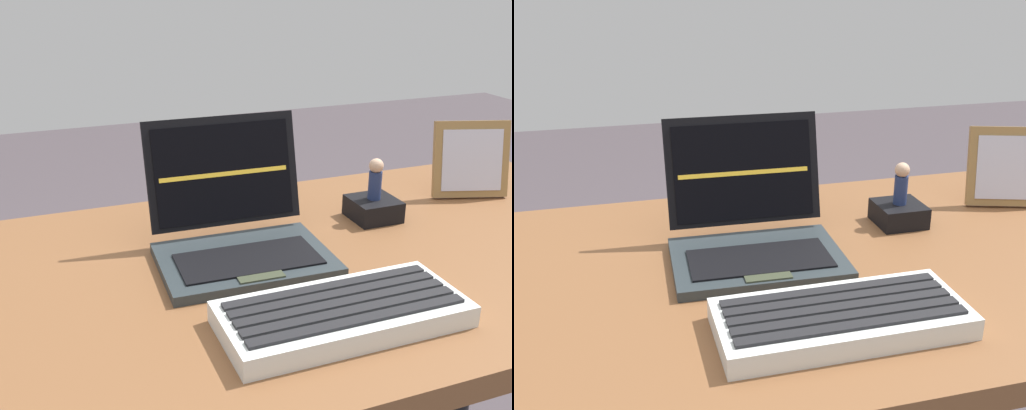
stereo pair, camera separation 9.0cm
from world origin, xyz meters
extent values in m
cube|color=brown|center=(0.00, 0.00, 0.73)|extent=(1.61, 0.66, 0.04)
cylinder|color=black|center=(0.74, 0.27, 0.36)|extent=(0.06, 0.06, 0.72)
cube|color=#293135|center=(0.06, 0.02, 0.76)|extent=(0.26, 0.19, 0.02)
cube|color=black|center=(0.06, 0.00, 0.77)|extent=(0.21, 0.11, 0.00)
cube|color=#363C2A|center=(0.06, -0.05, 0.77)|extent=(0.07, 0.03, 0.00)
cube|color=black|center=(0.07, 0.13, 0.87)|extent=(0.25, 0.06, 0.17)
cube|color=black|center=(0.07, 0.12, 0.86)|extent=(0.22, 0.05, 0.15)
cube|color=yellow|center=(0.07, 0.12, 0.86)|extent=(0.21, 0.01, 0.01)
cube|color=silver|center=(0.12, -0.18, 0.77)|extent=(0.31, 0.13, 0.03)
cube|color=black|center=(0.12, -0.22, 0.78)|extent=(0.29, 0.02, 0.00)
cube|color=black|center=(0.12, -0.20, 0.78)|extent=(0.29, 0.02, 0.00)
cube|color=black|center=(0.12, -0.18, 0.78)|extent=(0.29, 0.02, 0.00)
cube|color=black|center=(0.12, -0.16, 0.78)|extent=(0.29, 0.02, 0.00)
cube|color=black|center=(0.12, -0.14, 0.78)|extent=(0.29, 0.02, 0.00)
cube|color=olive|center=(0.57, 0.14, 0.83)|extent=(0.15, 0.08, 0.14)
cube|color=silver|center=(0.56, 0.13, 0.83)|extent=(0.12, 0.06, 0.11)
cube|color=olive|center=(0.58, 0.16, 0.77)|extent=(0.02, 0.02, 0.03)
cube|color=black|center=(0.34, 0.10, 0.77)|extent=(0.08, 0.08, 0.04)
cylinder|color=navy|center=(0.34, 0.10, 0.81)|extent=(0.02, 0.02, 0.05)
sphere|color=tan|center=(0.34, 0.10, 0.85)|extent=(0.03, 0.03, 0.03)
camera|label=1|loc=(-0.21, -0.76, 1.17)|focal=42.84mm
camera|label=2|loc=(-0.13, -0.78, 1.17)|focal=42.84mm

